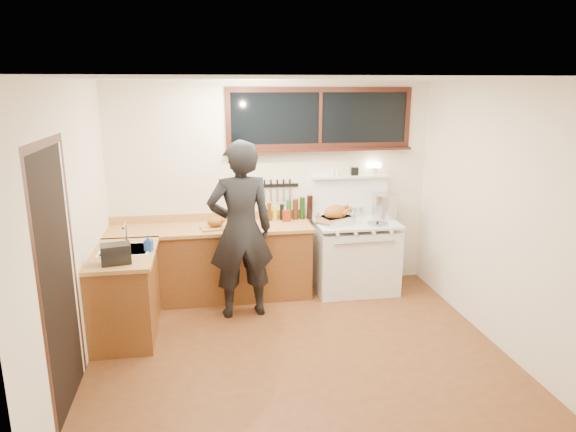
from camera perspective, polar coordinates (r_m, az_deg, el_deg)
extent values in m
cube|color=#5D3218|center=(5.27, 1.03, -14.67)|extent=(4.00, 3.50, 0.02)
cube|color=white|center=(6.48, -1.79, 3.28)|extent=(4.00, 0.05, 2.60)
cube|color=white|center=(3.14, 7.14, -9.20)|extent=(4.00, 0.05, 2.60)
cube|color=white|center=(4.84, -23.20, -1.77)|extent=(0.05, 3.50, 2.60)
cube|color=white|center=(5.51, 22.28, 0.19)|extent=(0.05, 3.50, 2.60)
cube|color=white|center=(4.61, 1.18, 15.33)|extent=(4.00, 3.50, 0.05)
cube|color=brown|center=(6.34, -8.54, -5.29)|extent=(2.40, 0.60, 0.86)
cube|color=#BC874A|center=(6.20, -8.69, -1.40)|extent=(2.44, 0.64, 0.04)
cube|color=#BC874A|center=(6.46, -8.76, -0.10)|extent=(2.40, 0.03, 0.10)
sphere|color=#B78C38|center=(6.06, -18.08, -4.10)|extent=(0.03, 0.03, 0.03)
sphere|color=#B78C38|center=(6.01, -13.36, -3.94)|extent=(0.03, 0.03, 0.03)
sphere|color=#B78C38|center=(5.99, -8.58, -3.75)|extent=(0.03, 0.03, 0.03)
sphere|color=#B78C38|center=(6.02, -3.80, -3.54)|extent=(0.03, 0.03, 0.03)
sphere|color=#B78C38|center=(6.07, 0.43, -3.33)|extent=(0.03, 0.03, 0.03)
cube|color=brown|center=(5.64, -17.63, -8.42)|extent=(0.60, 1.05, 0.86)
cube|color=#BC874A|center=(5.48, -17.88, -4.07)|extent=(0.64, 1.09, 0.04)
cube|color=white|center=(5.56, -17.65, -4.21)|extent=(0.45, 0.40, 0.14)
cube|color=white|center=(5.54, -17.70, -3.57)|extent=(0.50, 0.45, 0.01)
cylinder|color=silver|center=(5.68, -17.54, -1.92)|extent=(0.02, 0.02, 0.24)
cylinder|color=silver|center=(5.57, -17.74, -1.06)|extent=(0.02, 0.18, 0.02)
cube|color=white|center=(6.57, 7.42, -4.74)|extent=(1.00, 0.70, 0.82)
cube|color=white|center=(6.43, 7.56, -0.73)|extent=(1.02, 0.72, 0.03)
cube|color=white|center=(6.23, 8.35, -4.78)|extent=(0.88, 0.02, 0.46)
cylinder|color=silver|center=(6.13, 8.52, -2.93)|extent=(0.75, 0.02, 0.02)
cylinder|color=white|center=(6.02, 5.54, -2.08)|extent=(0.04, 0.03, 0.04)
cylinder|color=white|center=(6.08, 7.54, -1.97)|extent=(0.04, 0.03, 0.04)
cylinder|color=white|center=(6.14, 9.51, -1.87)|extent=(0.04, 0.03, 0.04)
cylinder|color=white|center=(6.22, 11.43, -1.76)|extent=(0.04, 0.03, 0.04)
cube|color=white|center=(6.66, 6.84, 2.18)|extent=(1.00, 0.05, 0.50)
cube|color=white|center=(6.59, 6.98, 4.37)|extent=(1.00, 0.12, 0.03)
cylinder|color=white|center=(6.67, 9.48, 4.95)|extent=(0.09, 0.09, 0.09)
cube|color=#FFE5B2|center=(6.65, 9.51, 5.59)|extent=(0.17, 0.09, 0.06)
cube|color=black|center=(6.59, 7.42, 4.94)|extent=(0.09, 0.05, 0.10)
cylinder|color=white|center=(6.53, 5.47, 4.86)|extent=(0.04, 0.04, 0.09)
cylinder|color=white|center=(6.51, 4.96, 4.85)|extent=(0.04, 0.04, 0.09)
cube|color=black|center=(6.44, 3.59, 10.82)|extent=(2.20, 0.01, 0.62)
cube|color=black|center=(6.42, 3.65, 13.84)|extent=(2.32, 0.04, 0.06)
cube|color=black|center=(6.46, 3.56, 7.80)|extent=(2.32, 0.04, 0.06)
cube|color=black|center=(6.28, -6.68, 10.66)|extent=(0.06, 0.04, 0.62)
cube|color=black|center=(6.78, 13.12, 10.66)|extent=(0.06, 0.04, 0.62)
cube|color=black|center=(6.43, 3.60, 10.81)|extent=(0.04, 0.04, 0.62)
cube|color=black|center=(6.42, 3.65, 7.36)|extent=(2.32, 0.13, 0.03)
cube|color=black|center=(4.40, -24.07, -6.85)|extent=(0.01, 0.86, 2.10)
cube|color=black|center=(3.97, -25.71, -9.35)|extent=(0.01, 0.07, 2.10)
cube|color=black|center=(4.84, -22.65, -4.81)|extent=(0.01, 0.07, 2.10)
cube|color=black|center=(4.16, -25.55, 7.27)|extent=(0.01, 1.04, 0.07)
cube|color=black|center=(6.45, -0.87, 3.42)|extent=(0.46, 0.02, 0.04)
cube|color=silver|center=(6.43, -2.61, 2.37)|extent=(0.02, 0.00, 0.18)
cube|color=black|center=(6.41, -2.62, 3.60)|extent=(0.02, 0.02, 0.10)
cube|color=silver|center=(6.44, -1.90, 2.40)|extent=(0.02, 0.00, 0.18)
cube|color=black|center=(6.42, -1.91, 3.62)|extent=(0.02, 0.02, 0.10)
cube|color=silver|center=(6.46, -1.19, 2.42)|extent=(0.02, 0.00, 0.18)
cube|color=black|center=(6.43, -1.20, 3.64)|extent=(0.02, 0.02, 0.10)
cube|color=silver|center=(6.47, -0.49, 2.45)|extent=(0.03, 0.00, 0.18)
cube|color=black|center=(6.44, -0.50, 3.67)|extent=(0.02, 0.02, 0.10)
cube|color=silver|center=(6.48, 0.21, 2.47)|extent=(0.03, 0.00, 0.18)
cube|color=black|center=(6.45, 0.21, 3.69)|extent=(0.02, 0.02, 0.10)
imported|color=black|center=(5.66, -5.28, -1.59)|extent=(0.77, 0.55, 1.99)
imported|color=#224AAA|center=(5.42, -15.24, -2.91)|extent=(0.09, 0.09, 0.17)
cube|color=black|center=(5.14, -18.59, -4.00)|extent=(0.30, 0.24, 0.19)
cube|color=#BC874A|center=(6.12, -8.02, -1.28)|extent=(0.39, 0.32, 0.02)
ellipsoid|color=#A05A1D|center=(6.11, -8.04, -0.69)|extent=(0.21, 0.17, 0.11)
sphere|color=#A05A1D|center=(6.14, -7.24, -0.32)|extent=(0.04, 0.04, 0.04)
sphere|color=#A05A1D|center=(6.06, -7.21, -0.53)|extent=(0.04, 0.04, 0.04)
cube|color=silver|center=(6.27, 5.29, -0.45)|extent=(0.48, 0.43, 0.10)
cube|color=#3F3F42|center=(6.26, 5.30, -0.14)|extent=(0.42, 0.37, 0.03)
torus|color=silver|center=(6.21, 3.47, -0.08)|extent=(0.05, 0.09, 0.10)
torus|color=silver|center=(6.31, 7.11, 0.07)|extent=(0.05, 0.09, 0.10)
ellipsoid|color=#A05A1D|center=(6.25, 5.31, 0.35)|extent=(0.37, 0.33, 0.20)
cylinder|color=#A05A1D|center=(6.20, 6.43, 0.40)|extent=(0.12, 0.09, 0.08)
sphere|color=#A05A1D|center=(6.21, 6.94, 0.74)|extent=(0.06, 0.06, 0.06)
cylinder|color=#A05A1D|center=(6.34, 6.06, 0.73)|extent=(0.12, 0.09, 0.08)
sphere|color=#A05A1D|center=(6.34, 6.56, 1.05)|extent=(0.06, 0.06, 0.06)
cylinder|color=silver|center=(6.63, 10.76, 1.08)|extent=(0.35, 0.35, 0.30)
cylinder|color=silver|center=(6.70, 7.64, 0.54)|extent=(0.19, 0.19, 0.12)
cylinder|color=black|center=(6.79, 7.17, 1.17)|extent=(0.05, 0.16, 0.02)
cylinder|color=silver|center=(6.31, 9.92, -0.85)|extent=(0.30, 0.30, 0.02)
sphere|color=black|center=(6.31, 9.93, -0.69)|extent=(0.03, 0.03, 0.03)
cube|color=maroon|center=(6.36, -0.17, 0.02)|extent=(0.09, 0.07, 0.14)
cylinder|color=white|center=(6.38, -4.56, 0.19)|extent=(0.12, 0.12, 0.18)
cylinder|color=black|center=(6.40, -2.10, 0.46)|extent=(0.06, 0.06, 0.22)
cylinder|color=black|center=(6.41, -1.44, 0.32)|extent=(0.06, 0.06, 0.18)
cylinder|color=black|center=(6.42, -0.68, 0.43)|extent=(0.05, 0.05, 0.20)
cylinder|color=black|center=(6.43, 0.09, 0.68)|extent=(0.06, 0.06, 0.25)
cylinder|color=black|center=(6.44, 0.84, 0.75)|extent=(0.07, 0.07, 0.26)
cylinder|color=black|center=(6.45, 1.59, 0.87)|extent=(0.06, 0.06, 0.28)
cylinder|color=black|center=(6.47, 2.44, 0.99)|extent=(0.07, 0.07, 0.30)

